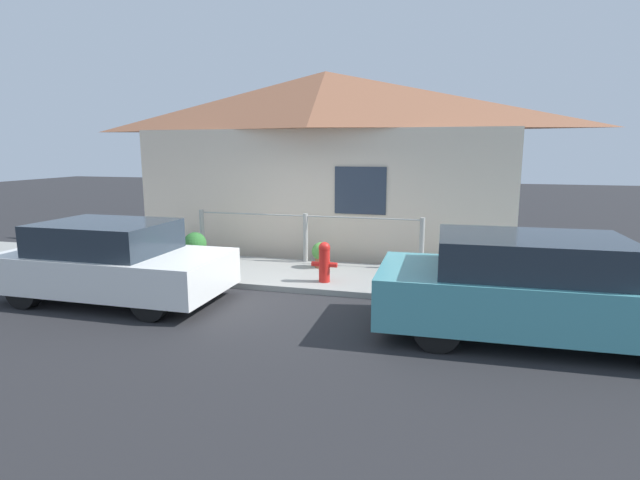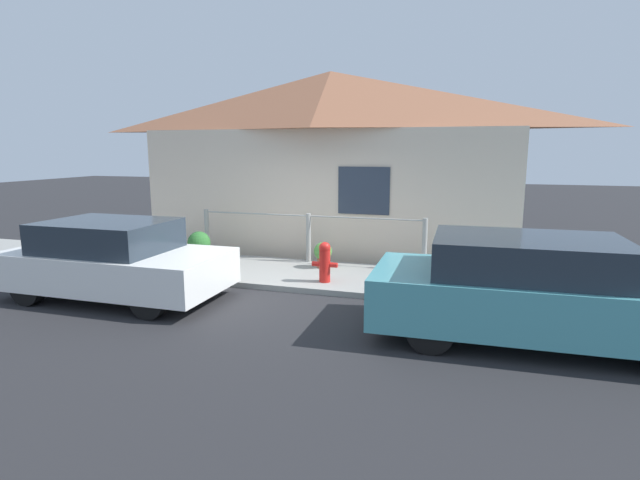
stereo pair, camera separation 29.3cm
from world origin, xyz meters
name	(u,v)px [view 2 (the right image)]	position (x,y,z in m)	size (l,w,h in m)	color
ground_plane	(273,291)	(0.00, 0.00, 0.00)	(60.00, 60.00, 0.00)	#262628
sidewalk	(294,274)	(0.00, 1.06, 0.05)	(24.00, 2.13, 0.10)	gray
house	(329,110)	(0.00, 3.51, 3.32)	(8.83, 2.23, 4.20)	beige
fence	(309,235)	(0.00, 1.98, 0.67)	(4.90, 0.10, 1.02)	#999993
car_left	(115,260)	(-2.35, -1.11, 0.64)	(3.62, 1.75, 1.29)	white
car_right	(536,290)	(4.10, -1.11, 0.68)	(4.24, 1.88, 1.35)	teal
fire_hydrant	(325,261)	(0.79, 0.50, 0.48)	(0.47, 0.21, 0.73)	red
potted_plant_near_hydrant	(323,253)	(0.45, 1.54, 0.39)	(0.36, 0.36, 0.51)	#9E5638
potted_plant_by_fence	(199,244)	(-2.24, 1.35, 0.47)	(0.48, 0.48, 0.63)	brown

